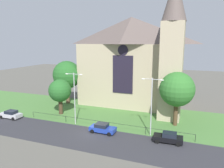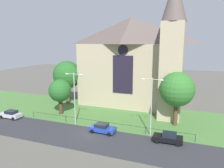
{
  "view_description": "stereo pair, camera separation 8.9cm",
  "coord_description": "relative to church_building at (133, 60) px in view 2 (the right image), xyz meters",
  "views": [
    {
      "loc": [
        14.48,
        -29.35,
        14.38
      ],
      "look_at": [
        0.29,
        8.0,
        6.61
      ],
      "focal_mm": 34.47,
      "sensor_mm": 36.0,
      "label": 1
    },
    {
      "loc": [
        14.57,
        -29.32,
        14.38
      ],
      "look_at": [
        0.29,
        8.0,
        6.61
      ],
      "focal_mm": 34.47,
      "sensor_mm": 36.0,
      "label": 2
    }
  ],
  "objects": [
    {
      "name": "church_building",
      "position": [
        0.0,
        0.0,
        0.0
      ],
      "size": [
        23.2,
        16.2,
        26.0
      ],
      "color": "tan",
      "rests_on": "ground"
    },
    {
      "name": "streetlamp_near",
      "position": [
        -6.09,
        -16.22,
        -4.49
      ],
      "size": [
        3.37,
        0.26,
        9.24
      ],
      "color": "#B2B2B7",
      "rests_on": "ground"
    },
    {
      "name": "parked_car_blue",
      "position": [
        -0.06,
        -17.94,
        -9.53
      ],
      "size": [
        4.24,
        2.09,
        1.51
      ],
      "rotation": [
        0.0,
        0.0,
        -0.02
      ],
      "color": "#1E3899",
      "rests_on": "ground"
    },
    {
      "name": "road_asphalt",
      "position": [
        -1.49,
        -20.62,
        -10.27
      ],
      "size": [
        120.0,
        8.0,
        0.01
      ],
      "primitive_type": "cube",
      "color": "#2D2D33",
      "rests_on": "ground"
    },
    {
      "name": "parked_car_black",
      "position": [
        10.3,
        -17.75,
        -9.53
      ],
      "size": [
        4.28,
        2.18,
        1.51
      ],
      "rotation": [
        0.0,
        0.0,
        3.19
      ],
      "color": "black",
      "rests_on": "ground"
    },
    {
      "name": "tree_left_far",
      "position": [
        -14.78,
        -4.86,
        -3.51
      ],
      "size": [
        6.59,
        6.59,
        10.12
      ],
      "color": "brown",
      "rests_on": "ground"
    },
    {
      "name": "tree_left_near",
      "position": [
        -11.68,
        -12.45,
        -5.46
      ],
      "size": [
        4.53,
        4.53,
        7.15
      ],
      "color": "#423021",
      "rests_on": "ground"
    },
    {
      "name": "grass_verge",
      "position": [
        -1.49,
        -10.62,
        -10.27
      ],
      "size": [
        120.0,
        20.0,
        0.01
      ],
      "primitive_type": "cube",
      "color": "#477538",
      "rests_on": "ground"
    },
    {
      "name": "ground",
      "position": [
        -1.49,
        -8.62,
        -10.27
      ],
      "size": [
        160.0,
        160.0,
        0.0
      ],
      "primitive_type": "plane",
      "color": "#56544C"
    },
    {
      "name": "parked_car_silver",
      "position": [
        -19.27,
        -18.01,
        -9.53
      ],
      "size": [
        4.21,
        2.03,
        1.51
      ],
      "rotation": [
        0.0,
        0.0,
        3.15
      ],
      "color": "#B7B7BC",
      "rests_on": "ground"
    },
    {
      "name": "streetlamp_far",
      "position": [
        7.39,
        -16.22,
        -4.54
      ],
      "size": [
        3.37,
        0.26,
        9.15
      ],
      "color": "#B2B2B7",
      "rests_on": "ground"
    },
    {
      "name": "tree_right_near",
      "position": [
        10.65,
        -10.48,
        -3.82
      ],
      "size": [
        5.97,
        5.97,
        9.49
      ],
      "color": "#4C3823",
      "rests_on": "ground"
    },
    {
      "name": "iron_railing",
      "position": [
        -0.77,
        -16.12,
        -9.3
      ],
      "size": [
        29.6,
        0.07,
        1.13
      ],
      "color": "black",
      "rests_on": "ground"
    }
  ]
}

